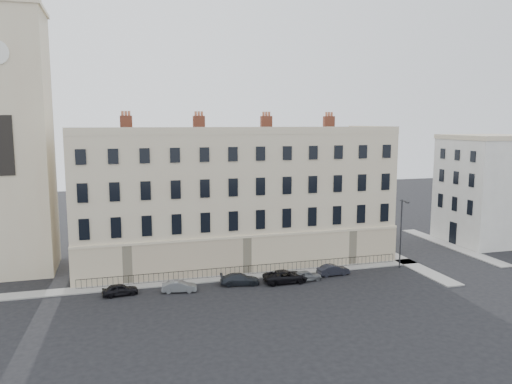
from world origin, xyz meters
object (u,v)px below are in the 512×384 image
Objects in this scene: car_c at (240,279)px; car_d at (285,276)px; car_e at (306,276)px; streetlamp at (401,230)px; car_b at (179,286)px; car_a at (120,290)px; car_f at (333,270)px.

car_d is (4.67, -0.61, 0.06)m from car_c.
streetlamp reaches higher than car_e.
car_a is at bearing 93.32° from car_b.
car_d reaches higher than car_f.
car_f reaches higher than car_b.
streetlamp is (14.04, 1.20, 3.70)m from car_d.
car_a is 0.95× the size of car_f.
car_f is at bearing -80.11° from car_e.
car_a is at bearing 87.57° from car_f.
car_b is 13.05m from car_e.
car_a is 5.56m from car_b.
car_b is 0.73× the size of car_d.
car_f is (5.74, 0.91, -0.06)m from car_d.
car_c is at bearing -97.23° from car_a.
car_c is at bearing -76.54° from car_b.
car_c is 1.14× the size of car_f.
car_a is 0.43× the size of streetlamp.
streetlamp is at bearing -95.82° from car_a.
car_d reaches higher than car_a.
car_a is 0.84× the size of car_c.
car_a reaches higher than car_e.
car_c reaches higher than car_e.
car_e is at bearing -81.92° from car_b.
car_b is at bearing 89.74° from car_d.
car_f is 9.12m from streetlamp.
car_e is 12.48m from streetlamp.
car_d reaches higher than car_e.
car_c is 4.71m from car_d.
car_f is at bearing -96.22° from car_a.
car_c is (6.16, 0.47, 0.03)m from car_b.
car_b is 10.83m from car_d.
car_e is at bearing -99.23° from car_a.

